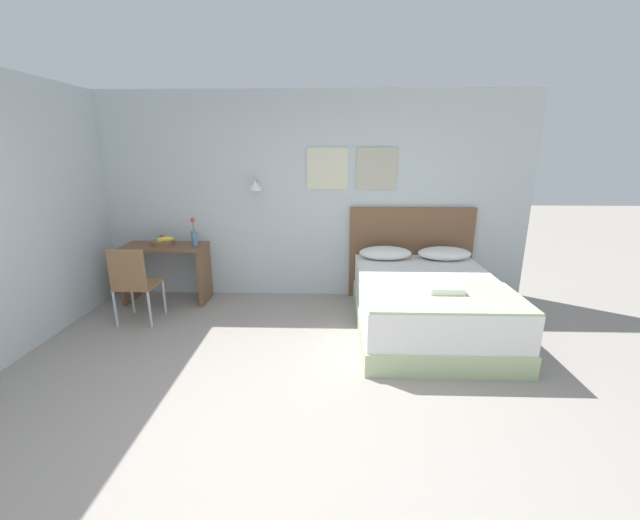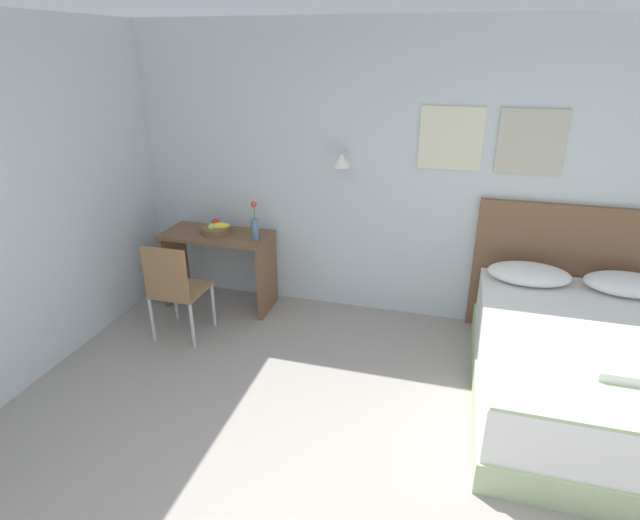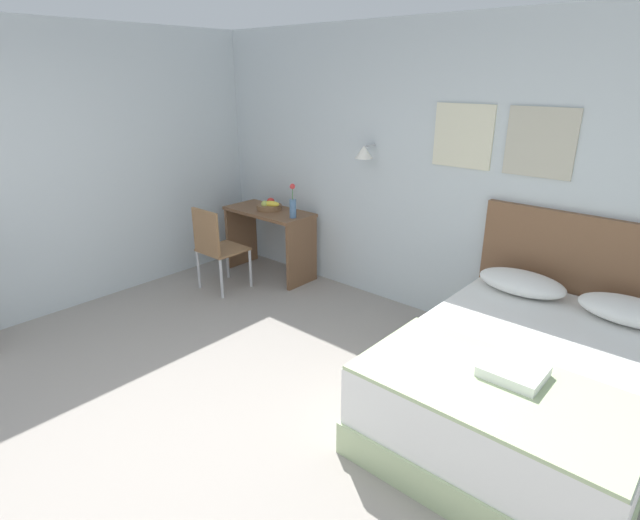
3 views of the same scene
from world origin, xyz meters
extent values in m
cube|color=silver|center=(0.00, 2.87, 1.32)|extent=(5.95, 0.06, 2.65)
cube|color=beige|center=(0.35, 2.83, 1.70)|extent=(0.52, 0.02, 0.52)
cube|color=#B7B29E|center=(0.98, 2.83, 1.70)|extent=(0.52, 0.02, 0.52)
cylinder|color=#B2B2B7|center=(-0.55, 2.76, 1.55)|extent=(0.02, 0.16, 0.02)
cone|color=white|center=(-0.55, 2.67, 1.50)|extent=(0.17, 0.17, 0.12)
cube|color=#B2C693|center=(1.46, 1.77, 0.11)|extent=(1.50, 2.02, 0.22)
cube|color=white|center=(1.46, 1.77, 0.41)|extent=(1.47, 1.98, 0.38)
cube|color=brown|center=(1.46, 2.81, 0.61)|extent=(1.62, 0.06, 1.21)
ellipsoid|color=white|center=(1.09, 2.54, 0.68)|extent=(0.66, 0.38, 0.16)
ellipsoid|color=white|center=(1.83, 2.54, 0.68)|extent=(0.66, 0.38, 0.16)
cube|color=#B2C693|center=(1.46, 1.19, 0.61)|extent=(1.46, 0.81, 0.02)
cube|color=white|center=(1.51, 1.33, 0.65)|extent=(0.32, 0.28, 0.06)
cube|color=brown|center=(-1.73, 2.52, 0.74)|extent=(1.04, 0.48, 0.03)
cube|color=brown|center=(-2.23, 2.52, 0.36)|extent=(0.04, 0.45, 0.72)
cube|color=brown|center=(-1.23, 2.52, 0.36)|extent=(0.04, 0.45, 0.72)
cube|color=#8E6642|center=(-1.81, 1.92, 0.44)|extent=(0.43, 0.43, 0.02)
cube|color=#8E6642|center=(-1.81, 1.72, 0.67)|extent=(0.40, 0.03, 0.46)
cylinder|color=#B7B7BC|center=(-2.00, 2.11, 0.21)|extent=(0.03, 0.03, 0.43)
cylinder|color=#B7B7BC|center=(-1.61, 2.11, 0.21)|extent=(0.03, 0.03, 0.43)
cylinder|color=#B7B7BC|center=(-2.00, 1.72, 0.21)|extent=(0.03, 0.03, 0.43)
cylinder|color=#B7B7BC|center=(-1.61, 1.72, 0.21)|extent=(0.03, 0.03, 0.43)
cylinder|color=brown|center=(-1.75, 2.55, 0.79)|extent=(0.28, 0.28, 0.05)
ellipsoid|color=yellow|center=(-1.69, 2.53, 0.83)|extent=(0.20, 0.13, 0.07)
sphere|color=red|center=(-1.77, 2.59, 0.84)|extent=(0.09, 0.09, 0.09)
sphere|color=#B2C156|center=(-1.76, 2.49, 0.83)|extent=(0.08, 0.08, 0.08)
cylinder|color=#4C7099|center=(-1.31, 2.48, 0.86)|extent=(0.07, 0.07, 0.20)
cylinder|color=#3D7538|center=(-1.31, 2.48, 1.02)|extent=(0.01, 0.01, 0.14)
sphere|color=#DB3838|center=(-1.31, 2.48, 1.09)|extent=(0.06, 0.06, 0.06)
camera|label=1|loc=(0.42, -2.27, 1.93)|focal=22.00mm
camera|label=2|loc=(0.43, -1.54, 2.41)|focal=28.00mm
camera|label=3|loc=(2.27, -1.15, 2.19)|focal=28.00mm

